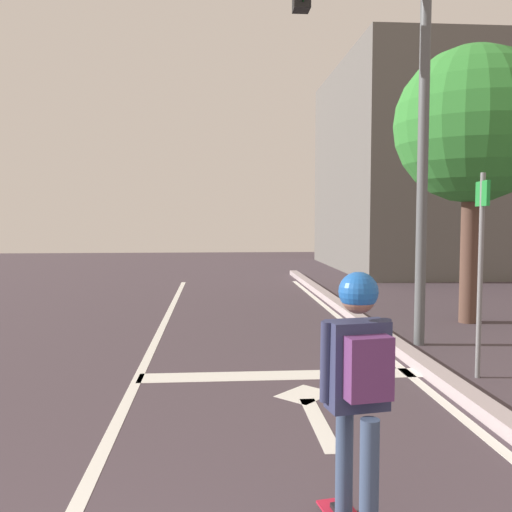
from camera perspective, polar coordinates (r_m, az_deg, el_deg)
lane_line_center at (r=7.05m, az=-12.05°, el=-12.22°), size 0.12×20.00×0.01m
lane_line_curbside at (r=7.39m, az=15.28°, el=-11.51°), size 0.12×20.00×0.01m
stop_bar at (r=7.05m, az=2.56°, el=-12.13°), size 3.51×0.40×0.01m
lane_arrow_stem at (r=5.57m, az=6.47°, el=-16.63°), size 0.16×1.40×0.01m
lane_arrow_head at (r=6.36m, az=5.01°, el=-13.96°), size 0.71×0.71×0.01m
curb_strip at (r=7.46m, az=17.13°, el=-10.87°), size 0.24×24.00×0.14m
skater at (r=3.36m, az=10.49°, el=-11.63°), size 0.43×0.60×1.56m
traffic_signal_mast at (r=8.79m, az=12.26°, el=16.88°), size 3.79×0.34×5.88m
street_sign_post at (r=7.22m, az=22.09°, el=0.97°), size 0.11×0.44×2.49m
roadside_tree at (r=11.09m, az=21.33°, el=12.27°), size 2.82×2.82×5.04m
building_block at (r=22.53m, az=19.18°, el=8.44°), size 8.62×9.09×7.56m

